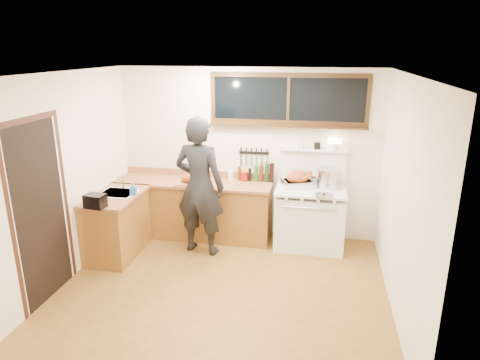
% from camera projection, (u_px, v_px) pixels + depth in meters
% --- Properties ---
extents(ground_plane, '(4.00, 3.50, 0.02)m').
position_uv_depth(ground_plane, '(223.00, 288.00, 5.35)').
color(ground_plane, brown).
extents(room_shell, '(4.10, 3.60, 2.65)m').
position_uv_depth(room_shell, '(222.00, 160.00, 4.86)').
color(room_shell, white).
rests_on(room_shell, ground).
extents(counter_back, '(2.44, 0.64, 1.00)m').
position_uv_depth(counter_back, '(194.00, 208.00, 6.71)').
color(counter_back, brown).
rests_on(counter_back, ground).
extents(counter_left, '(0.64, 1.09, 0.90)m').
position_uv_depth(counter_left, '(117.00, 224.00, 6.10)').
color(counter_left, brown).
rests_on(counter_left, ground).
extents(sink_unit, '(0.50, 0.45, 0.37)m').
position_uv_depth(sink_unit, '(118.00, 197.00, 6.05)').
color(sink_unit, white).
rests_on(sink_unit, counter_left).
extents(vintage_stove, '(1.02, 0.74, 1.59)m').
position_uv_depth(vintage_stove, '(310.00, 216.00, 6.35)').
color(vintage_stove, white).
rests_on(vintage_stove, ground).
extents(back_window, '(2.32, 0.13, 0.77)m').
position_uv_depth(back_window, '(288.00, 105.00, 6.24)').
color(back_window, black).
rests_on(back_window, room_shell).
extents(left_doorway, '(0.02, 1.04, 2.17)m').
position_uv_depth(left_doorway, '(41.00, 211.00, 4.86)').
color(left_doorway, black).
rests_on(left_doorway, ground).
extents(knife_strip, '(0.46, 0.03, 0.28)m').
position_uv_depth(knife_strip, '(254.00, 154.00, 6.56)').
color(knife_strip, black).
rests_on(knife_strip, room_shell).
extents(man, '(0.80, 0.59, 2.00)m').
position_uv_depth(man, '(200.00, 186.00, 6.02)').
color(man, black).
rests_on(man, ground).
extents(soap_bottle, '(0.08, 0.08, 0.17)m').
position_uv_depth(soap_bottle, '(133.00, 189.00, 5.94)').
color(soap_bottle, blue).
rests_on(soap_bottle, counter_left).
extents(toaster, '(0.28, 0.21, 0.18)m').
position_uv_depth(toaster, '(95.00, 201.00, 5.47)').
color(toaster, black).
rests_on(toaster, counter_left).
extents(cutting_board, '(0.49, 0.41, 0.14)m').
position_uv_depth(cutting_board, '(189.00, 180.00, 6.46)').
color(cutting_board, '#95603B').
rests_on(cutting_board, counter_back).
extents(roast_turkey, '(0.52, 0.46, 0.25)m').
position_uv_depth(roast_turkey, '(298.00, 180.00, 6.29)').
color(roast_turkey, silver).
rests_on(roast_turkey, vintage_stove).
extents(stockpot, '(0.40, 0.40, 0.29)m').
position_uv_depth(stockpot, '(328.00, 178.00, 6.23)').
color(stockpot, silver).
rests_on(stockpot, vintage_stove).
extents(saucepan, '(0.22, 0.30, 0.13)m').
position_uv_depth(saucepan, '(316.00, 179.00, 6.47)').
color(saucepan, silver).
rests_on(saucepan, vintage_stove).
extents(pot_lid, '(0.27, 0.27, 0.04)m').
position_uv_depth(pot_lid, '(324.00, 195.00, 5.91)').
color(pot_lid, silver).
rests_on(pot_lid, vintage_stove).
extents(coffee_tin, '(0.10, 0.09, 0.14)m').
position_uv_depth(coffee_tin, '(244.00, 176.00, 6.57)').
color(coffee_tin, maroon).
rests_on(coffee_tin, counter_back).
extents(pitcher, '(0.11, 0.11, 0.17)m').
position_uv_depth(pitcher, '(231.00, 176.00, 6.56)').
color(pitcher, white).
rests_on(pitcher, counter_back).
extents(bottle_cluster, '(0.56, 0.07, 0.30)m').
position_uv_depth(bottle_cluster, '(259.00, 173.00, 6.53)').
color(bottle_cluster, black).
rests_on(bottle_cluster, counter_back).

